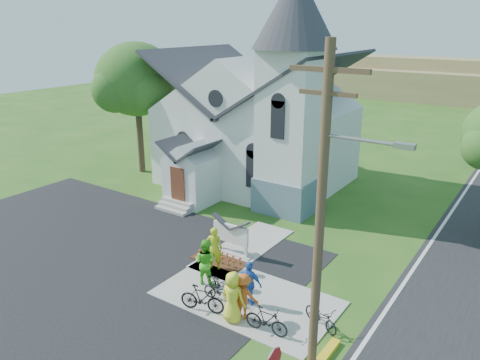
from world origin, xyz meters
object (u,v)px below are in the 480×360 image
Objects in this scene: utility_pole at (323,208)px; cyclist_1 at (205,262)px; bike_0 at (221,292)px; bike_3 at (266,321)px; bike_2 at (221,285)px; cyclist_2 at (249,283)px; cyclist_0 at (214,248)px; cyclist_3 at (243,296)px; bike_1 at (202,299)px; bike_4 at (321,316)px; church_sign at (231,234)px; cyclist_4 at (233,297)px.

utility_pole is 7.58m from cyclist_1.
bike_3 is (2.46, -0.67, 0.07)m from bike_0.
bike_2 is at bearing 151.94° from cyclist_1.
cyclist_1 is 2.35m from cyclist_2.
cyclist_2 reaches higher than bike_2.
bike_3 is at bearing -108.36° from bike_0.
cyclist_0 is at bearing -31.46° from cyclist_2.
cyclist_2 is (-3.54, 1.69, -4.45)m from utility_pole.
bike_0 is 0.90× the size of cyclist_3.
bike_2 is at bearing -10.19° from bike_1.
cyclist_2 is at bearing 118.38° from bike_4.
utility_pole reaches higher than bike_4.
cyclist_0 is at bearing -77.61° from cyclist_1.
church_sign is 1.12× the size of cyclist_0.
bike_3 is at bearing 146.75° from cyclist_3.
utility_pole is 5.67× the size of cyclist_3.
bike_0 is at bearing 21.25° from cyclist_2.
cyclist_3 is at bearing -98.17° from bike_2.
bike_4 is at bearing -154.73° from cyclist_4.
bike_0 is at bearing -26.50° from bike_1.
bike_1 is 0.98× the size of cyclist_2.
bike_4 is (3.87, 0.72, 0.01)m from bike_0.
church_sign is at bearing -56.21° from cyclist_4.
church_sign reaches higher than bike_0.
bike_1 reaches higher than bike_0.
cyclist_1 is 1.11× the size of bike_1.
cyclist_2 is 2.93m from bike_4.
bike_2 is 2.93m from bike_3.
church_sign is 1.13× the size of cyclist_4.
bike_1 is (1.59, -2.83, -0.45)m from cyclist_0.
bike_1 is 1.87m from cyclist_2.
bike_3 is 1.46m from cyclist_4.
church_sign is 1.36× the size of bike_4.
cyclist_1 is at bearing -41.78° from cyclist_3.
bike_2 is 1.05× the size of bike_3.
bike_2 is (-0.10, 1.27, -0.08)m from bike_1.
bike_1 reaches higher than bike_4.
bike_3 is at bearing 165.15° from utility_pole.
cyclist_2 is 1.02× the size of cyclist_3.
bike_3 is at bearing -178.92° from cyclist_4.
cyclist_0 reaches higher than bike_2.
utility_pole is 6.29× the size of bike_0.
church_sign is 1.12× the size of cyclist_1.
cyclist_0 is 3.81m from cyclist_3.
cyclist_1 is (0.44, -1.18, 0.00)m from cyclist_0.
cyclist_4 is (2.42, -1.48, -0.01)m from cyclist_1.
church_sign is 6.54m from bike_4.
cyclist_4 is at bearing -128.11° from bike_0.
cyclist_0 is 3.13m from cyclist_2.
cyclist_4 is (-1.38, -0.09, 0.48)m from bike_3.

